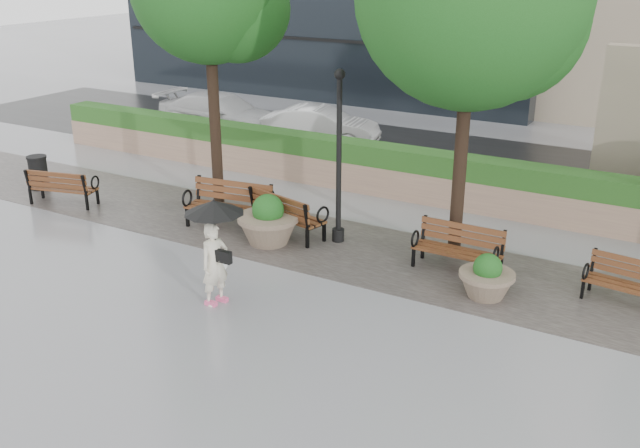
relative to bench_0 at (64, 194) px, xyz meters
The scene contains 16 objects.
ground 7.52m from the bench_0, 15.19° to the right, with size 100.00×100.00×0.00m, color gray.
cobble_strip 7.33m from the bench_0, ahead, with size 28.00×3.20×0.01m, color #383330.
hedge_wall 8.83m from the bench_0, 34.77° to the left, with size 24.00×0.80×1.35m.
asphalt_street 11.58m from the bench_0, 51.25° to the left, with size 40.00×7.00×0.00m, color black.
bench_0 is the anchor object (origin of this frame).
bench_1 4.85m from the bench_0, ahead, with size 2.15×1.10×1.10m.
bench_2 6.33m from the bench_0, 10.12° to the left, with size 2.06×1.22×1.04m.
bench_3 10.44m from the bench_0, ahead, with size 1.83×0.74×0.97m.
bench_4 13.76m from the bench_0, ahead, with size 1.71×0.86×0.88m.
planter_left 6.16m from the bench_0, ahead, with size 1.39×1.39×1.17m.
planter_right 11.27m from the bench_0, ahead, with size 1.07×1.07×0.89m.
trash_bin 1.72m from the bench_0, 160.25° to the left, with size 0.54×0.54×0.90m, color black.
lamppost 7.71m from the bench_0, 10.23° to the left, with size 0.28×0.28×3.93m.
car_left 8.39m from the bench_0, 97.47° to the left, with size 2.02×4.97×1.44m, color silver.
car_right 9.15m from the bench_0, 72.29° to the left, with size 1.39×3.98×1.31m, color silver.
pedestrian 7.43m from the bench_0, 19.70° to the right, with size 1.11×1.11×2.04m.
Camera 1 is at (7.37, -10.05, 6.25)m, focal length 40.00 mm.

